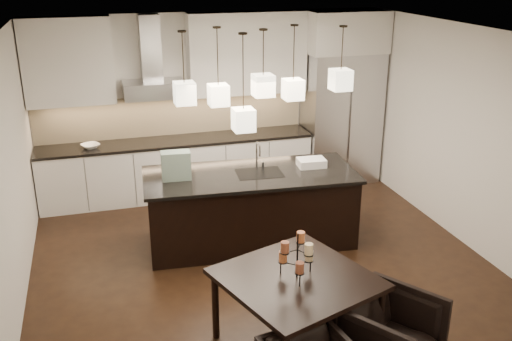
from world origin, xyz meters
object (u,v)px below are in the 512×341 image
object	(u,v)px
island_body	(250,209)
armchair_right	(391,336)
dining_table	(296,312)
refrigerator	(341,118)

from	to	relation	value
island_body	armchair_right	xyz separation A→B (m)	(0.53, -2.80, -0.10)
dining_table	armchair_right	xyz separation A→B (m)	(0.71, -0.57, -0.02)
island_body	dining_table	bearing A→B (deg)	-90.03
refrigerator	armchair_right	xyz separation A→B (m)	(-1.54, -4.60, -0.71)
island_body	dining_table	world-z (taller)	island_body
refrigerator	island_body	distance (m)	2.81
island_body	armchair_right	bearing A→B (deg)	-74.78
refrigerator	dining_table	xyz separation A→B (m)	(-2.24, -4.03, -0.69)
armchair_right	dining_table	bearing A→B (deg)	107.19
dining_table	island_body	bearing A→B (deg)	66.30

